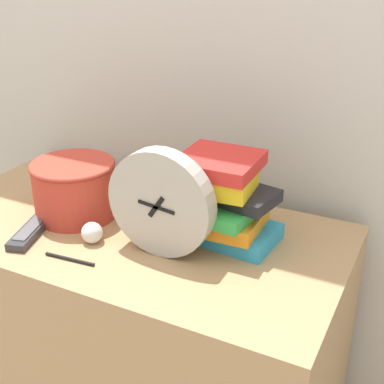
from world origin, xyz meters
TOP-DOWN VIEW (x-y plane):
  - wall_back at (0.00, 0.65)m, footprint 6.00×0.04m
  - desk at (0.00, 0.29)m, footprint 1.11×0.58m
  - desk_clock at (0.14, 0.22)m, footprint 0.26×0.05m
  - book_stack at (0.24, 0.35)m, footprint 0.25×0.20m
  - basket at (-0.17, 0.29)m, footprint 0.22×0.22m
  - tv_remote at (-0.20, 0.15)m, footprint 0.09×0.18m
  - crumpled_paper_ball at (-0.04, 0.19)m, footprint 0.05×0.05m
  - pen at (-0.04, 0.09)m, footprint 0.13×0.02m

SIDE VIEW (x-z plane):
  - desk at x=0.00m, z-range 0.00..0.77m
  - pen at x=-0.04m, z-range 0.77..0.78m
  - tv_remote at x=-0.20m, z-range 0.77..0.79m
  - crumpled_paper_ball at x=-0.04m, z-range 0.77..0.82m
  - basket at x=-0.17m, z-range 0.77..0.92m
  - book_stack at x=0.24m, z-range 0.76..0.98m
  - desk_clock at x=0.14m, z-range 0.77..1.03m
  - wall_back at x=0.00m, z-range 0.00..2.40m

